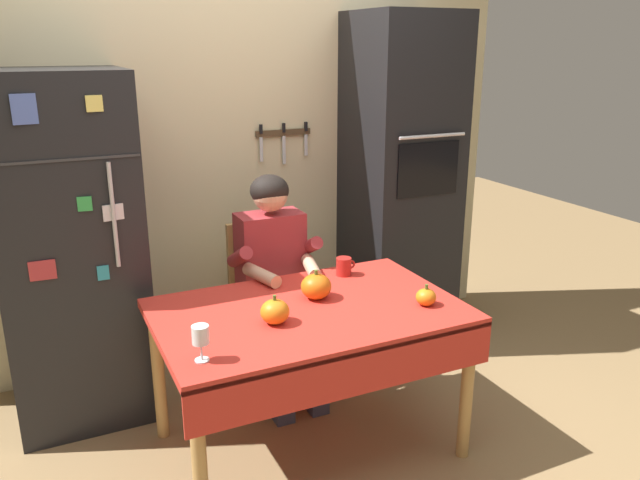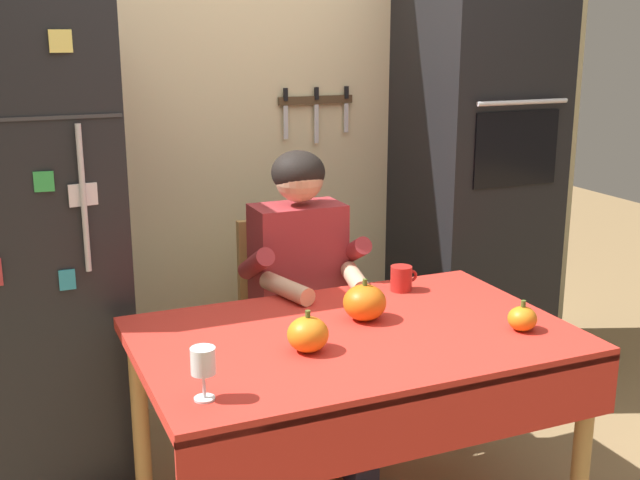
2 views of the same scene
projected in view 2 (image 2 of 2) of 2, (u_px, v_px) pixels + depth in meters
name	position (u px, v px, depth m)	size (l,w,h in m)	color
back_wall_assembly	(245.00, 120.00, 3.60)	(3.70, 0.13, 2.60)	beige
refrigerator	(24.00, 251.00, 2.97)	(0.68, 0.71, 1.80)	black
wall_oven	(474.00, 172.00, 3.73)	(0.60, 0.64, 2.10)	black
dining_table	(357.00, 358.00, 2.61)	(1.40, 0.90, 0.74)	tan
chair_behind_person	(288.00, 319.00, 3.38)	(0.40, 0.40, 0.93)	tan
seated_person	(304.00, 281.00, 3.15)	(0.47, 0.55, 1.25)	#38384C
coffee_mug	(402.00, 278.00, 3.02)	(0.11, 0.08, 0.09)	#B2231E
wine_glass	(203.00, 363.00, 2.11)	(0.07, 0.07, 0.15)	white
pumpkin_large	(308.00, 334.00, 2.45)	(0.13, 0.13, 0.13)	orange
pumpkin_medium	(365.00, 302.00, 2.71)	(0.15, 0.15, 0.14)	orange
pumpkin_small	(522.00, 318.00, 2.62)	(0.10, 0.10, 0.10)	orange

